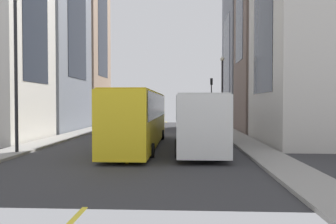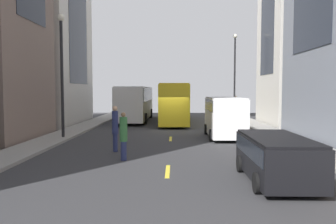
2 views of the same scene
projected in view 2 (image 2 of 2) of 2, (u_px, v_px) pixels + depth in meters
The scene contains 19 objects.
ground_plane at pixel (171, 131), 25.12m from camera, with size 40.27×40.27×0.00m, color #333335.
sidewalk_west at pixel (77, 130), 25.26m from camera, with size 2.01×44.00×0.15m, color gray.
sidewalk_east at pixel (267, 130), 24.97m from camera, with size 2.01×44.00×0.15m, color gray.
lane_stripe_1 at pixel (168, 171), 12.55m from camera, with size 0.16×2.00×0.01m, color yellow.
lane_stripe_2 at pixel (171, 139), 20.93m from camera, with size 0.16×2.00×0.01m, color yellow.
lane_stripe_3 at pixel (172, 125), 29.31m from camera, with size 0.16×2.00×0.01m, color yellow.
lane_stripe_4 at pixel (173, 117), 37.69m from camera, with size 0.16×2.00×0.01m, color yellow.
lane_stripe_5 at pixel (173, 112), 46.07m from camera, with size 0.16×2.00×0.01m, color yellow.
building_west_2 at pixel (41, 34), 29.94m from camera, with size 6.70×9.81×16.05m.
building_east_2 at pixel (305, 12), 29.17m from camera, with size 6.43×7.39×19.61m.
city_bus_white at pixel (136, 101), 33.39m from camera, with size 2.80×11.41×3.35m.
streetcar_yellow at pixel (174, 100), 32.44m from camera, with size 2.70×13.75×3.59m.
delivery_van_white at pixel (225, 114), 21.37m from camera, with size 2.25×5.12×2.58m.
car_black_0 at pixel (276, 155), 11.10m from camera, with size 2.05×4.23×1.51m.
pedestrian_walking_far at pixel (236, 104), 39.57m from camera, with size 0.32×0.32×2.24m.
pedestrian_crossing_mid at pixel (124, 135), 14.45m from camera, with size 0.34×0.34×2.09m.
pedestrian_crossing_near at pixel (115, 127), 16.51m from camera, with size 0.30×0.30×2.26m.
streetlamp_near at pixel (62, 63), 20.43m from camera, with size 0.44×0.44×7.48m.
streetlamp_far at pixel (235, 68), 35.71m from camera, with size 0.44×0.44×8.82m.
Camera 2 is at (0.27, -24.98, 3.03)m, focal length 35.95 mm.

